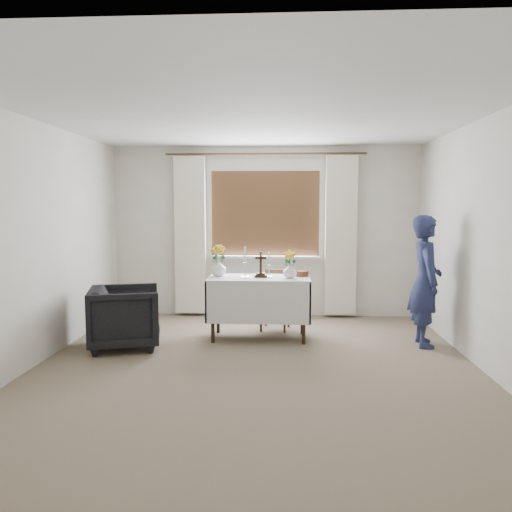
{
  "coord_description": "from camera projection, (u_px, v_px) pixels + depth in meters",
  "views": [
    {
      "loc": [
        0.28,
        -4.87,
        1.62
      ],
      "look_at": [
        -0.05,
        0.96,
        1.04
      ],
      "focal_mm": 35.0,
      "sensor_mm": 36.0,
      "label": 1
    }
  ],
  "objects": [
    {
      "name": "flower_vase_left",
      "position": [
        218.0,
        268.0,
        6.2
      ],
      "size": [
        0.2,
        0.2,
        0.2
      ],
      "primitive_type": "imported",
      "rotation": [
        0.0,
        0.0,
        -0.01
      ],
      "color": "white",
      "rests_on": "altar_table"
    },
    {
      "name": "altar_table",
      "position": [
        259.0,
        308.0,
        6.13
      ],
      "size": [
        1.24,
        0.64,
        0.76
      ],
      "primitive_type": "cube",
      "color": "white",
      "rests_on": "ground"
    },
    {
      "name": "radiator",
      "position": [
        265.0,
        296.0,
        7.39
      ],
      "size": [
        1.1,
        0.1,
        0.6
      ],
      "primitive_type": "cube",
      "color": "white",
      "rests_on": "ground"
    },
    {
      "name": "flower_vase_right",
      "position": [
        290.0,
        271.0,
        6.02
      ],
      "size": [
        0.2,
        0.2,
        0.17
      ],
      "primitive_type": "imported",
      "rotation": [
        0.0,
        0.0,
        0.26
      ],
      "color": "white",
      "rests_on": "altar_table"
    },
    {
      "name": "wooden_cross",
      "position": [
        261.0,
        264.0,
        6.07
      ],
      "size": [
        0.15,
        0.11,
        0.32
      ],
      "primitive_type": null,
      "rotation": [
        0.0,
        0.0,
        -0.01
      ],
      "color": "black",
      "rests_on": "altar_table"
    },
    {
      "name": "candlestick_right",
      "position": [
        269.0,
        265.0,
        6.09
      ],
      "size": [
        0.09,
        0.09,
        0.31
      ],
      "primitive_type": null,
      "rotation": [
        0.0,
        0.0,
        -0.06
      ],
      "color": "white",
      "rests_on": "altar_table"
    },
    {
      "name": "ground",
      "position": [
        256.0,
        368.0,
        5.01
      ],
      "size": [
        5.0,
        5.0,
        0.0
      ],
      "primitive_type": "plane",
      "color": "#817059",
      "rests_on": "ground"
    },
    {
      "name": "armchair",
      "position": [
        125.0,
        317.0,
        5.73
      ],
      "size": [
        0.96,
        0.94,
        0.71
      ],
      "primitive_type": "imported",
      "rotation": [
        0.0,
        0.0,
        1.84
      ],
      "color": "black",
      "rests_on": "ground"
    },
    {
      "name": "wicker_basket",
      "position": [
        301.0,
        273.0,
        6.19
      ],
      "size": [
        0.24,
        0.24,
        0.07
      ],
      "primitive_type": "cylinder",
      "rotation": [
        0.0,
        0.0,
        -0.42
      ],
      "color": "brown",
      "rests_on": "altar_table"
    },
    {
      "name": "wooden_chair",
      "position": [
        275.0,
        300.0,
        6.58
      ],
      "size": [
        0.42,
        0.42,
        0.79
      ],
      "primitive_type": null,
      "rotation": [
        0.0,
        0.0,
        -0.17
      ],
      "color": "#55301D",
      "rests_on": "ground"
    },
    {
      "name": "candlestick_left",
      "position": [
        245.0,
        262.0,
        6.05
      ],
      "size": [
        0.11,
        0.11,
        0.38
      ],
      "primitive_type": null,
      "rotation": [
        0.0,
        0.0,
        0.02
      ],
      "color": "white",
      "rests_on": "altar_table"
    },
    {
      "name": "person",
      "position": [
        425.0,
        281.0,
        5.79
      ],
      "size": [
        0.38,
        0.57,
        1.53
      ],
      "primitive_type": "imported",
      "rotation": [
        0.0,
        0.0,
        1.54
      ],
      "color": "navy",
      "rests_on": "ground"
    }
  ]
}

